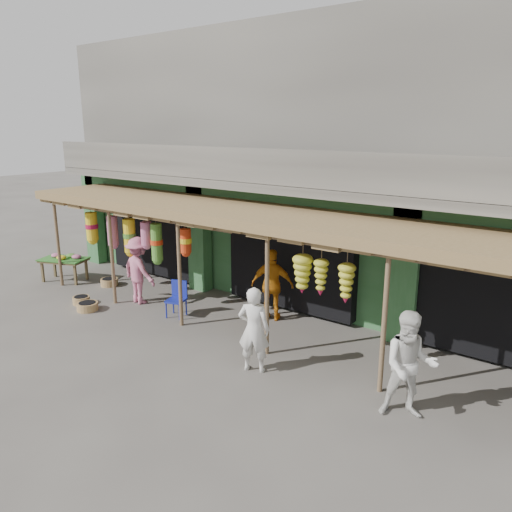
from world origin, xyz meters
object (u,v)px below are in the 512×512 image
Objects in this scene: flower_table at (64,260)px; person_right at (410,365)px; person_front at (254,330)px; person_vendor at (272,285)px; blue_chair at (177,297)px; person_shopper at (139,270)px.

person_right is at bearing -26.13° from flower_table.
flower_table is at bearing -29.59° from person_front.
person_right is (2.93, 0.26, 0.05)m from person_front.
person_front is at bearing 94.65° from person_vendor.
person_shopper is (-1.47, 0.05, 0.41)m from blue_chair.
person_right is (10.99, -0.82, 0.24)m from flower_table.
person_shopper is at bearing -20.08° from flower_table.
person_vendor is at bearing 12.91° from blue_chair.
flower_table is 11.02m from person_right.
blue_chair is 3.47m from person_front.
person_right is 7.72m from person_shopper.
person_shopper reaches higher than person_front.
flower_table is at bearing -12.71° from person_vendor.
flower_table is at bearing 162.74° from blue_chair.
person_front is (3.26, -1.14, 0.35)m from blue_chair.
person_shopper is at bearing 145.63° from person_right.
person_front reaches higher than blue_chair.
person_front is at bearing -37.05° from blue_chair.
person_vendor is at bearing 126.02° from person_right.
blue_chair is 0.49× the size of person_right.
person_shopper is (3.32, 0.10, 0.24)m from flower_table.
blue_chair is 2.39m from person_vendor.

